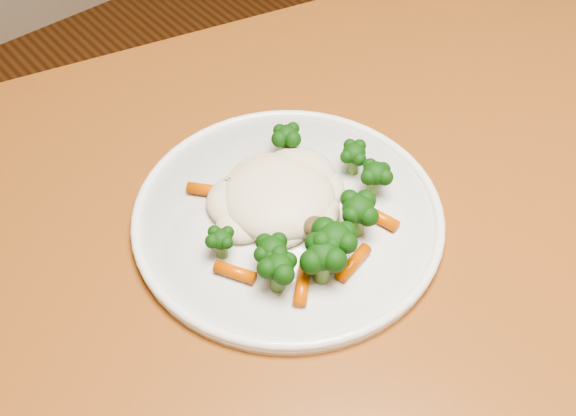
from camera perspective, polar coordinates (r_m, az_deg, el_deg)
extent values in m
cube|color=#945222|center=(0.69, 4.85, -5.19)|extent=(1.39, 1.10, 0.04)
cube|color=#945222|center=(1.40, 17.17, 3.98)|extent=(0.07, 0.07, 0.71)
cylinder|color=white|center=(0.70, 0.00, -0.78)|extent=(0.30, 0.30, 0.01)
ellipsoid|color=beige|center=(0.69, -0.80, 1.59)|extent=(0.13, 0.12, 0.05)
ellipsoid|color=black|center=(0.63, -0.72, -5.25)|extent=(0.04, 0.04, 0.04)
ellipsoid|color=black|center=(0.63, 2.75, -4.42)|extent=(0.05, 0.05, 0.04)
ellipsoid|color=black|center=(0.67, 5.48, -0.76)|extent=(0.05, 0.05, 0.04)
ellipsoid|color=black|center=(0.71, 6.86, 2.14)|extent=(0.04, 0.04, 0.04)
ellipsoid|color=black|center=(0.73, 5.20, 3.81)|extent=(0.04, 0.04, 0.03)
ellipsoid|color=black|center=(0.74, -0.08, 5.25)|extent=(0.04, 0.04, 0.03)
ellipsoid|color=black|center=(0.66, -5.27, -2.93)|extent=(0.03, 0.03, 0.03)
ellipsoid|color=black|center=(0.64, -1.27, -3.88)|extent=(0.04, 0.04, 0.04)
ellipsoid|color=black|center=(0.64, 3.62, -3.19)|extent=(0.05, 0.05, 0.05)
cylinder|color=#D65805|center=(0.71, -6.08, 1.37)|extent=(0.04, 0.04, 0.01)
cylinder|color=#D65805|center=(0.73, -2.12, 3.19)|extent=(0.04, 0.03, 0.01)
cylinder|color=#D65805|center=(0.73, 1.40, 2.95)|extent=(0.04, 0.01, 0.01)
cylinder|color=#D65805|center=(0.65, -4.22, -5.09)|extent=(0.03, 0.04, 0.01)
cylinder|color=#D65805|center=(0.64, 1.13, -6.16)|extent=(0.04, 0.04, 0.01)
cylinder|color=#D65805|center=(0.66, 5.18, -4.34)|extent=(0.04, 0.02, 0.01)
cylinder|color=#D65805|center=(0.69, 7.17, -0.72)|extent=(0.02, 0.04, 0.01)
cylinder|color=#D65805|center=(0.71, 0.93, 2.48)|extent=(0.03, 0.04, 0.01)
ellipsoid|color=brown|center=(0.69, -0.12, 1.45)|extent=(0.03, 0.03, 0.02)
ellipsoid|color=brown|center=(0.69, 1.98, 1.49)|extent=(0.02, 0.02, 0.01)
ellipsoid|color=brown|center=(0.68, -1.54, 0.62)|extent=(0.02, 0.02, 0.01)
ellipsoid|color=brown|center=(0.66, 2.17, -1.45)|extent=(0.02, 0.02, 0.02)
cube|color=tan|center=(0.71, -3.85, 2.43)|extent=(0.03, 0.02, 0.01)
cube|color=tan|center=(0.72, -1.75, 3.63)|extent=(0.03, 0.03, 0.01)
cube|color=tan|center=(0.69, -4.02, 1.07)|extent=(0.02, 0.02, 0.01)
cube|color=tan|center=(0.71, -3.57, 2.29)|extent=(0.03, 0.02, 0.01)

